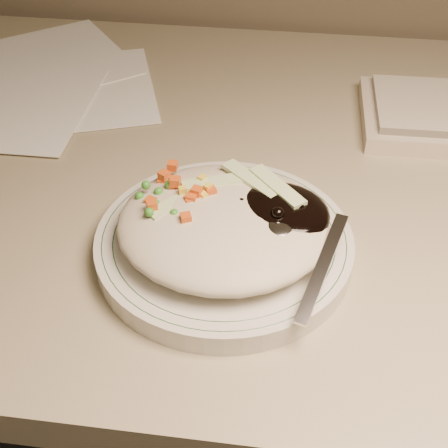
# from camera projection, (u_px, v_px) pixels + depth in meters

# --- Properties ---
(desk) EXTENTS (1.40, 0.70, 0.74)m
(desk) POSITION_uv_depth(u_px,v_px,m) (307.00, 288.00, 0.83)
(desk) COLOR gray
(desk) RESTS_ON ground
(plate) EXTENTS (0.24, 0.24, 0.02)m
(plate) POSITION_uv_depth(u_px,v_px,m) (224.00, 245.00, 0.58)
(plate) COLOR silver
(plate) RESTS_ON desk
(plate_rim) EXTENTS (0.23, 0.23, 0.00)m
(plate_rim) POSITION_uv_depth(u_px,v_px,m) (224.00, 237.00, 0.58)
(plate_rim) COLOR #144723
(plate_rim) RESTS_ON plate
(meal) EXTENTS (0.21, 0.19, 0.05)m
(meal) POSITION_uv_depth(u_px,v_px,m) (229.00, 220.00, 0.56)
(meal) COLOR #AFA58E
(meal) RESTS_ON plate
(papers) EXTENTS (0.42, 0.38, 0.00)m
(papers) POSITION_uv_depth(u_px,v_px,m) (2.00, 88.00, 0.83)
(papers) COLOR white
(papers) RESTS_ON desk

